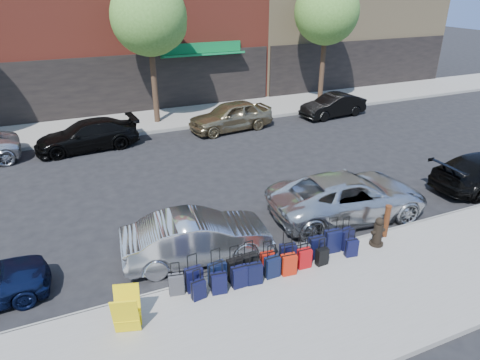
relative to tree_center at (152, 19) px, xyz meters
name	(u,v)px	position (x,y,z in m)	size (l,w,h in m)	color
ground	(207,199)	(-0.64, -9.50, -5.41)	(120.00, 120.00, 0.00)	black
sidewalk_near	(300,313)	(-0.64, -16.00, -5.34)	(60.00, 4.00, 0.15)	gray
sidewalk_far	(147,121)	(-0.64, 0.50, -5.34)	(60.00, 4.00, 0.15)	gray
curb_near	(262,265)	(-0.64, -13.98, -5.34)	(60.00, 0.08, 0.15)	gray
curb_far	(155,132)	(-0.64, -1.52, -5.34)	(60.00, 0.08, 0.15)	gray
tree_center	(152,19)	(0.00, 0.00, 0.00)	(3.80, 3.80, 7.27)	black
tree_right	(329,13)	(10.50, 0.00, 0.00)	(3.80, 3.80, 7.27)	black
suitcase_front_0	(176,284)	(-3.13, -14.25, -4.98)	(0.40, 0.27, 0.88)	#38393D
suitcase_front_1	(194,279)	(-2.68, -14.29, -4.94)	(0.43, 0.26, 1.02)	black
suitcase_front_2	(217,274)	(-2.09, -14.34, -4.93)	(0.46, 0.30, 1.05)	black
suitcase_front_3	(235,269)	(-1.59, -14.33, -4.95)	(0.43, 0.25, 0.99)	black
suitcase_front_4	(249,264)	(-1.17, -14.28, -4.95)	(0.41, 0.23, 0.99)	black
suitcase_front_5	(268,262)	(-0.66, -14.32, -4.98)	(0.39, 0.24, 0.89)	maroon
suitcase_front_6	(288,255)	(-0.07, -14.33, -4.94)	(0.47, 0.32, 1.04)	black
suitcase_front_7	(302,253)	(0.40, -14.34, -4.99)	(0.37, 0.22, 0.88)	#37373B
suitcase_front_8	(316,247)	(0.85, -14.33, -4.94)	(0.44, 0.26, 1.03)	black
suitcase_front_9	(332,241)	(1.42, -14.26, -4.93)	(0.46, 0.28, 1.07)	black
suitcase_front_10	(346,239)	(1.88, -14.27, -4.95)	(0.44, 0.28, 0.99)	black
suitcase_back_1	(198,290)	(-2.69, -14.63, -5.01)	(0.36, 0.24, 0.81)	black
suitcase_back_2	(219,283)	(-2.16, -14.63, -4.98)	(0.40, 0.27, 0.90)	black
suitcase_back_3	(239,277)	(-1.60, -14.61, -4.97)	(0.39, 0.23, 0.92)	black
suitcase_back_4	(254,274)	(-1.20, -14.65, -4.98)	(0.41, 0.27, 0.92)	black
suitcase_back_5	(272,267)	(-0.66, -14.58, -4.97)	(0.39, 0.23, 0.93)	black
suitcase_back_6	(289,264)	(-0.22, -14.66, -4.97)	(0.41, 0.27, 0.93)	#B11F0B
suitcase_back_7	(304,258)	(0.30, -14.58, -4.99)	(0.38, 0.23, 0.88)	#A20A0E
suitcase_back_8	(322,256)	(0.81, -14.66, -5.02)	(0.34, 0.21, 0.78)	black
suitcase_back_10	(351,248)	(1.79, -14.65, -5.00)	(0.37, 0.25, 0.82)	black
fire_hydrant	(378,232)	(2.82, -14.49, -4.85)	(0.45, 0.40, 0.90)	black
bollard	(386,221)	(3.35, -14.22, -4.73)	(0.19, 0.19, 1.03)	#38190C
display_rack	(127,311)	(-4.43, -14.98, -4.77)	(0.71, 0.75, 1.00)	yellow
car_near_1	(197,237)	(-2.11, -12.84, -4.73)	(1.45, 4.16, 1.37)	silver
car_near_2	(348,196)	(3.21, -12.53, -4.68)	(2.44, 5.29, 1.47)	silver
car_far_1	(87,135)	(-4.01, -2.52, -4.74)	(1.88, 4.63, 1.34)	black
car_far_2	(231,116)	(3.17, -2.55, -4.66)	(1.78, 4.44, 1.51)	#928059
car_far_3	(333,105)	(9.51, -2.63, -4.77)	(1.37, 3.92, 1.29)	black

